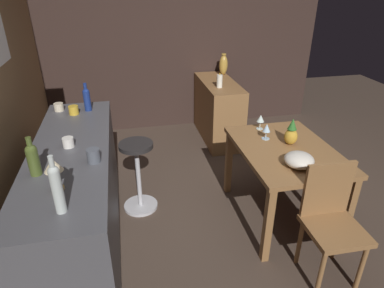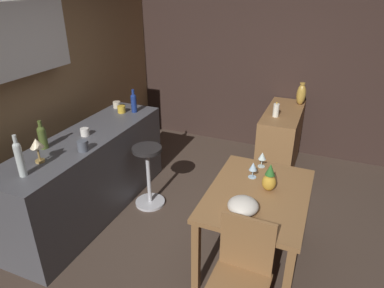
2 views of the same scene
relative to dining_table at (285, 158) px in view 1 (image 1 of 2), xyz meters
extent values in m
plane|color=#47382D|center=(-0.09, 0.36, -0.64)|extent=(9.00, 9.00, 0.00)
cube|color=#33231E|center=(2.46, 0.66, 0.66)|extent=(0.10, 4.40, 2.60)
cube|color=olive|center=(0.00, 0.00, 0.08)|extent=(1.11, 0.81, 0.04)
cube|color=olive|center=(-0.50, 0.35, -0.29)|extent=(0.06, 0.06, 0.70)
cube|color=olive|center=(0.50, 0.35, -0.29)|extent=(0.06, 0.06, 0.70)
cube|color=olive|center=(-0.50, -0.35, -0.29)|extent=(0.06, 0.06, 0.70)
cube|color=olive|center=(0.50, -0.35, -0.29)|extent=(0.06, 0.06, 0.70)
cube|color=#4C4C51|center=(0.08, 1.81, -0.19)|extent=(2.10, 0.60, 0.90)
cube|color=olive|center=(1.83, 0.09, -0.23)|extent=(1.10, 0.44, 0.82)
cube|color=olive|center=(-0.76, -0.05, -0.19)|extent=(0.41, 0.41, 0.04)
cube|color=olive|center=(-0.58, -0.05, 0.04)|extent=(0.04, 0.38, 0.46)
cylinder|color=olive|center=(-0.92, -0.21, -0.43)|extent=(0.04, 0.04, 0.43)
cylinder|color=olive|center=(-0.91, 0.11, -0.43)|extent=(0.04, 0.04, 0.43)
cylinder|color=olive|center=(-0.60, -0.21, -0.43)|extent=(0.04, 0.04, 0.43)
cylinder|color=olive|center=(-0.59, 0.11, -0.43)|extent=(0.04, 0.04, 0.43)
cylinder|color=#262323|center=(0.41, 1.29, 0.06)|extent=(0.32, 0.32, 0.04)
cylinder|color=silver|center=(0.41, 1.29, -0.29)|extent=(0.04, 0.04, 0.68)
cylinder|color=silver|center=(0.41, 1.29, -0.62)|extent=(0.34, 0.34, 0.03)
cylinder|color=silver|center=(0.44, 0.07, 0.10)|extent=(0.07, 0.07, 0.00)
cylinder|color=silver|center=(0.44, 0.07, 0.14)|extent=(0.01, 0.01, 0.07)
cone|color=silver|center=(0.44, 0.07, 0.21)|extent=(0.07, 0.07, 0.07)
cylinder|color=silver|center=(0.22, 0.11, 0.10)|extent=(0.07, 0.07, 0.00)
cylinder|color=silver|center=(0.22, 0.11, 0.14)|extent=(0.01, 0.01, 0.07)
cone|color=silver|center=(0.22, 0.11, 0.21)|extent=(0.07, 0.07, 0.07)
ellipsoid|color=gold|center=(0.07, -0.07, 0.17)|extent=(0.12, 0.12, 0.15)
cone|color=#2D6B28|center=(0.07, -0.07, 0.30)|extent=(0.08, 0.08, 0.10)
ellipsoid|color=beige|center=(-0.31, 0.05, 0.16)|extent=(0.23, 0.23, 0.12)
cylinder|color=silver|center=(-0.73, 1.77, 0.40)|extent=(0.06, 0.06, 0.27)
sphere|color=silver|center=(-0.73, 1.77, 0.53)|extent=(0.06, 0.06, 0.06)
cylinder|color=silver|center=(-0.73, 1.77, 0.58)|extent=(0.03, 0.03, 0.07)
cylinder|color=navy|center=(0.89, 1.71, 0.36)|extent=(0.07, 0.07, 0.19)
sphere|color=navy|center=(0.89, 1.71, 0.45)|extent=(0.07, 0.07, 0.07)
cylinder|color=navy|center=(0.89, 1.71, 0.51)|extent=(0.03, 0.03, 0.07)
cylinder|color=#475623|center=(-0.28, 1.99, 0.35)|extent=(0.08, 0.08, 0.18)
sphere|color=#475623|center=(-0.28, 1.99, 0.44)|extent=(0.08, 0.08, 0.08)
cylinder|color=#475623|center=(-0.28, 1.99, 0.50)|extent=(0.04, 0.04, 0.07)
cylinder|color=#515660|center=(-0.19, 1.61, 0.31)|extent=(0.09, 0.09, 0.10)
torus|color=#515660|center=(-0.13, 1.61, 0.32)|extent=(0.05, 0.01, 0.05)
cylinder|color=gold|center=(0.81, 1.84, 0.30)|extent=(0.09, 0.09, 0.08)
torus|color=gold|center=(0.87, 1.84, 0.31)|extent=(0.05, 0.01, 0.05)
cylinder|color=beige|center=(0.94, 2.00, 0.30)|extent=(0.09, 0.09, 0.08)
torus|color=beige|center=(0.99, 2.00, 0.30)|extent=(0.05, 0.01, 0.05)
cylinder|color=white|center=(0.10, 1.82, 0.30)|extent=(0.09, 0.09, 0.08)
torus|color=white|center=(0.15, 1.82, 0.30)|extent=(0.05, 0.01, 0.05)
cylinder|color=#A58447|center=(-0.51, 1.82, 0.27)|extent=(0.08, 0.08, 0.02)
cylinder|color=#A58447|center=(-0.51, 1.82, 0.34)|extent=(0.02, 0.02, 0.12)
cone|color=beige|center=(-0.51, 1.82, 0.44)|extent=(0.11, 0.11, 0.08)
cylinder|color=white|center=(1.59, 0.16, 0.26)|extent=(0.07, 0.07, 0.16)
ellipsoid|color=yellow|center=(1.59, 0.16, 0.36)|extent=(0.01, 0.01, 0.03)
ellipsoid|color=#B78C38|center=(2.17, -0.07, 0.32)|extent=(0.12, 0.12, 0.28)
cylinder|color=#B78C38|center=(2.17, -0.07, 0.47)|extent=(0.07, 0.07, 0.02)
camera|label=1|loc=(-2.39, 1.36, 1.47)|focal=31.51mm
camera|label=2|loc=(-2.39, -0.40, 1.69)|focal=31.85mm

